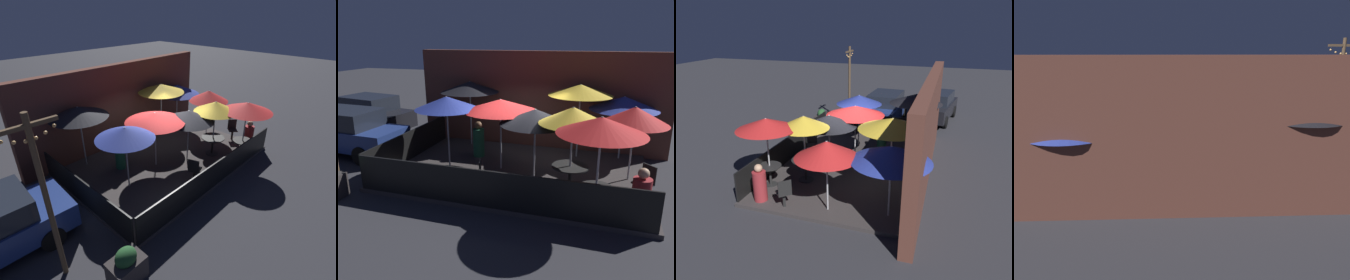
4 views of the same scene
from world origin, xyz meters
The scene contains 22 objects.
ground_plane centered at (0.00, 0.00, 0.00)m, with size 60.00×60.00×0.00m, color #2D2D33.
patio_deck centered at (0.00, 0.00, 0.06)m, with size 7.59×5.02×0.12m.
building_wall centered at (0.00, 2.74, 1.79)m, with size 9.19×0.36×3.59m.
fence_front centered at (0.00, -2.46, 0.59)m, with size 7.39×0.05×0.95m.
fence_side_left centered at (-3.75, 0.00, 0.59)m, with size 0.05×4.82×0.95m.
patio_umbrella_0 centered at (2.36, -2.09, 2.25)m, with size 1.93×1.93×2.32m.
patio_umbrella_1 centered at (1.66, -1.11, 2.21)m, with size 1.71×1.71×2.30m.
patio_umbrella_2 centered at (3.19, 0.28, 2.00)m, with size 1.83×1.83×2.13m.
patio_umbrella_3 centered at (0.61, -0.62, 2.00)m, with size 1.95×1.95×2.08m.
patio_umbrella_4 centered at (-0.57, 0.00, 2.12)m, with size 2.21×2.21×2.18m.
patio_umbrella_5 centered at (1.58, 1.79, 2.41)m, with size 2.10×2.10×2.47m.
patio_umbrella_6 centered at (-2.42, 2.03, 2.31)m, with size 2.15×2.15×2.39m.
patio_umbrella_7 centered at (-2.18, -0.31, 2.16)m, with size 1.92×1.92×2.23m.
patio_umbrella_8 centered at (2.96, 2.03, 2.01)m, with size 2.21×2.21×2.11m.
dining_table_0 centered at (2.36, -2.09, 0.67)m, with size 0.78×0.78×0.70m.
dining_table_1 centered at (1.66, -1.11, 0.73)m, with size 0.94×0.94×0.76m.
patio_chair_0 centered at (3.49, -0.96, 0.62)m, with size 0.57×0.57×0.92m.
patio_chair_1 centered at (-0.43, -1.78, 0.63)m, with size 0.50×0.50×0.93m.
patron_0 centered at (3.33, -1.87, 0.64)m, with size 0.55×0.55×1.19m.
patron_1 centered at (-1.64, 0.84, 0.67)m, with size 0.39×0.39×1.23m.
planter_box centered at (-4.39, -2.94, 0.43)m, with size 0.82×0.57×0.97m.
light_post centered at (-5.29, -1.71, 2.28)m, with size 1.10×0.12×4.08m.
Camera 1 is at (-6.66, -6.34, 5.68)m, focal length 28.00 mm.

